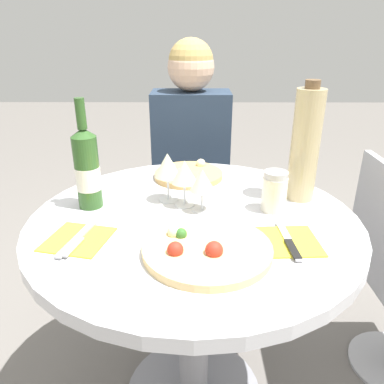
{
  "coord_description": "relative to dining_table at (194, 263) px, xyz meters",
  "views": [
    {
      "loc": [
        0.0,
        -0.95,
        1.22
      ],
      "look_at": [
        -0.0,
        -0.06,
        0.83
      ],
      "focal_mm": 35.0,
      "sensor_mm": 36.0,
      "label": 1
    }
  ],
  "objects": [
    {
      "name": "chair_behind_diner",
      "position": [
        -0.01,
        0.83,
        -0.16
      ],
      "size": [
        0.38,
        0.38,
        0.83
      ],
      "rotation": [
        0.0,
        0.0,
        3.14
      ],
      "color": "#ADADB2",
      "rests_on": "ground_plane"
    },
    {
      "name": "seated_diner",
      "position": [
        -0.01,
        0.7,
        -0.02
      ],
      "size": [
        0.36,
        0.43,
        1.19
      ],
      "rotation": [
        0.0,
        0.0,
        3.14
      ],
      "color": "#28384C",
      "rests_on": "ground_plane"
    },
    {
      "name": "pizza_large",
      "position": [
        0.03,
        -0.19,
        0.17
      ],
      "size": [
        0.31,
        0.31,
        0.05
      ],
      "color": "#E5C17F",
      "rests_on": "dining_table"
    },
    {
      "name": "pizza_small_far",
      "position": [
        -0.02,
        0.31,
        0.17
      ],
      "size": [
        0.25,
        0.25,
        0.05
      ],
      "color": "tan",
      "rests_on": "dining_table"
    },
    {
      "name": "sugar_shaker",
      "position": [
        0.23,
        0.04,
        0.22
      ],
      "size": [
        0.07,
        0.07,
        0.12
      ],
      "color": "silver",
      "rests_on": "dining_table"
    },
    {
      "name": "wine_glass_back_left",
      "position": [
        -0.08,
        0.11,
        0.27
      ],
      "size": [
        0.08,
        0.08,
        0.15
      ],
      "color": "silver",
      "rests_on": "dining_table"
    },
    {
      "name": "tall_carafe",
      "position": [
        0.33,
        0.13,
        0.33
      ],
      "size": [
        0.09,
        0.09,
        0.36
      ],
      "color": "tan",
      "rests_on": "dining_table"
    },
    {
      "name": "place_setting_left",
      "position": [
        -0.29,
        -0.14,
        0.16
      ],
      "size": [
        0.18,
        0.19,
        0.01
      ],
      "color": "yellow",
      "rests_on": "dining_table"
    },
    {
      "name": "wine_glass_front_right",
      "position": [
        0.02,
        0.04,
        0.25
      ],
      "size": [
        0.07,
        0.07,
        0.13
      ],
      "color": "silver",
      "rests_on": "dining_table"
    },
    {
      "name": "wine_glass_center",
      "position": [
        -0.03,
        0.07,
        0.26
      ],
      "size": [
        0.08,
        0.08,
        0.14
      ],
      "color": "silver",
      "rests_on": "dining_table"
    },
    {
      "name": "dining_table",
      "position": [
        0.0,
        0.0,
        0.0
      ],
      "size": [
        0.93,
        0.93,
        0.73
      ],
      "color": "gray",
      "rests_on": "ground_plane"
    },
    {
      "name": "wine_bottle",
      "position": [
        -0.31,
        0.07,
        0.28
      ],
      "size": [
        0.07,
        0.07,
        0.32
      ],
      "color": "#2D5623",
      "rests_on": "dining_table"
    },
    {
      "name": "place_setting_right",
      "position": [
        0.24,
        -0.14,
        0.16
      ],
      "size": [
        0.16,
        0.19,
        0.01
      ],
      "color": "yellow",
      "rests_on": "dining_table"
    }
  ]
}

